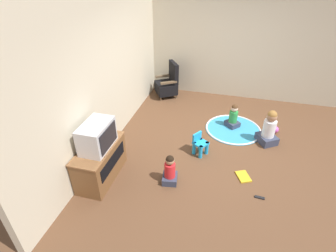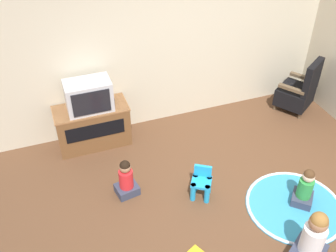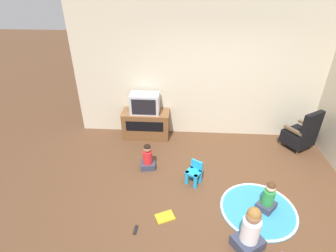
# 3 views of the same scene
# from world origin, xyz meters

# --- Properties ---
(ground_plane) EXTENTS (30.00, 30.00, 0.00)m
(ground_plane) POSITION_xyz_m (0.00, 0.00, 0.00)
(ground_plane) COLOR brown
(wall_back) EXTENTS (5.41, 0.12, 2.89)m
(wall_back) POSITION_xyz_m (-0.29, 2.16, 1.45)
(wall_back) COLOR beige
(wall_back) RESTS_ON ground_plane
(tv_cabinet) EXTENTS (1.04, 0.48, 0.63)m
(tv_cabinet) POSITION_xyz_m (-1.45, 1.85, 0.33)
(tv_cabinet) COLOR brown
(tv_cabinet) RESTS_ON ground_plane
(television) EXTENTS (0.62, 0.39, 0.43)m
(television) POSITION_xyz_m (-1.45, 1.82, 0.84)
(television) COLOR #B7B7BC
(television) RESTS_ON tv_cabinet
(black_armchair) EXTENTS (0.72, 0.71, 0.91)m
(black_armchair) POSITION_xyz_m (1.85, 1.58, 0.35)
(black_armchair) COLOR brown
(black_armchair) RESTS_ON ground_plane
(yellow_kid_chair) EXTENTS (0.33, 0.32, 0.42)m
(yellow_kid_chair) POSITION_xyz_m (-0.40, 0.36, 0.19)
(yellow_kid_chair) COLOR #1E99DB
(yellow_kid_chair) RESTS_ON ground_plane
(play_mat) EXTENTS (1.20, 1.20, 0.04)m
(play_mat) POSITION_xyz_m (0.61, -0.22, 0.01)
(play_mat) COLOR teal
(play_mat) RESTS_ON ground_plane
(child_watching_left) EXTENTS (0.31, 0.28, 0.54)m
(child_watching_left) POSITION_xyz_m (-1.27, 0.71, 0.23)
(child_watching_left) COLOR #33384C
(child_watching_left) RESTS_ON ground_plane
(child_watching_center) EXTENTS (0.36, 0.37, 0.54)m
(child_watching_center) POSITION_xyz_m (0.73, -0.18, 0.23)
(child_watching_center) COLOR #33384C
(child_watching_center) RESTS_ON ground_plane
(child_watching_right) EXTENTS (0.48, 0.47, 0.72)m
(child_watching_right) POSITION_xyz_m (0.30, -0.88, 0.31)
(child_watching_right) COLOR #33384C
(child_watching_right) RESTS_ON ground_plane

